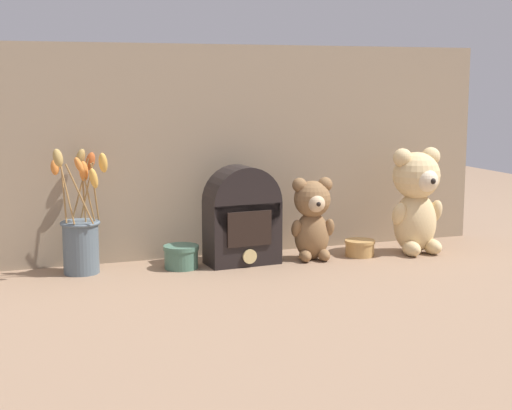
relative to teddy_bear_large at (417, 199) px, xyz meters
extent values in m
plane|color=#8E7056|center=(-0.49, 0.01, -0.16)|extent=(4.00, 4.00, 0.00)
cube|color=gray|center=(-0.49, 0.18, 0.14)|extent=(1.54, 0.02, 0.60)
ellipsoid|color=#DBBC84|center=(0.00, 0.00, -0.07)|extent=(0.14, 0.11, 0.18)
sphere|color=#DBBC84|center=(0.00, 0.00, 0.07)|extent=(0.14, 0.14, 0.14)
sphere|color=beige|center=(0.00, -0.05, 0.06)|extent=(0.07, 0.07, 0.07)
sphere|color=black|center=(0.00, -0.07, 0.06)|extent=(0.02, 0.02, 0.02)
sphere|color=#DBBC84|center=(0.05, 0.01, 0.12)|extent=(0.05, 0.05, 0.05)
sphere|color=#DBBC84|center=(-0.05, 0.00, 0.12)|extent=(0.05, 0.05, 0.05)
ellipsoid|color=#DBBC84|center=(0.06, 0.00, -0.04)|extent=(0.04, 0.06, 0.08)
ellipsoid|color=#DBBC84|center=(-0.06, -0.01, -0.04)|extent=(0.04, 0.06, 0.08)
ellipsoid|color=#DBBC84|center=(0.04, -0.03, -0.14)|extent=(0.05, 0.07, 0.04)
ellipsoid|color=#DBBC84|center=(-0.03, -0.04, -0.14)|extent=(0.05, 0.07, 0.04)
ellipsoid|color=olive|center=(-0.32, 0.03, -0.09)|extent=(0.11, 0.09, 0.14)
sphere|color=olive|center=(-0.32, 0.03, 0.01)|extent=(0.10, 0.10, 0.10)
sphere|color=#D1B289|center=(-0.33, -0.01, 0.01)|extent=(0.05, 0.05, 0.05)
sphere|color=black|center=(-0.33, -0.03, 0.01)|extent=(0.01, 0.01, 0.01)
sphere|color=olive|center=(-0.28, 0.02, 0.05)|extent=(0.04, 0.04, 0.04)
sphere|color=olive|center=(-0.36, 0.03, 0.05)|extent=(0.04, 0.04, 0.04)
ellipsoid|color=olive|center=(-0.27, 0.01, -0.07)|extent=(0.03, 0.05, 0.06)
ellipsoid|color=olive|center=(-0.37, 0.02, -0.07)|extent=(0.03, 0.05, 0.06)
ellipsoid|color=olive|center=(-0.30, -0.01, -0.14)|extent=(0.04, 0.06, 0.03)
ellipsoid|color=olive|center=(-0.35, 0.00, -0.14)|extent=(0.04, 0.06, 0.03)
cylinder|color=slate|center=(-0.96, 0.08, -0.09)|extent=(0.09, 0.09, 0.14)
torus|color=slate|center=(-0.96, 0.08, -0.03)|extent=(0.10, 0.10, 0.01)
cylinder|color=#9E7542|center=(-1.00, 0.08, 0.05)|extent=(0.01, 0.04, 0.14)
ellipsoid|color=orange|center=(-1.02, 0.08, 0.12)|extent=(0.02, 0.03, 0.04)
cylinder|color=#9E7542|center=(-0.92, 0.06, 0.05)|extent=(0.03, 0.05, 0.15)
ellipsoid|color=gold|center=(-0.90, 0.05, 0.13)|extent=(0.04, 0.04, 0.06)
cylinder|color=#9E7542|center=(-0.93, 0.11, 0.05)|extent=(0.04, 0.03, 0.15)
ellipsoid|color=#C65B28|center=(-0.92, 0.13, 0.13)|extent=(0.04, 0.04, 0.05)
cylinder|color=#9E7542|center=(-0.99, 0.06, 0.06)|extent=(0.04, 0.04, 0.17)
ellipsoid|color=tan|center=(-1.01, 0.04, 0.15)|extent=(0.04, 0.04, 0.05)
cylinder|color=#9E7542|center=(-0.95, 0.06, 0.04)|extent=(0.01, 0.01, 0.13)
ellipsoid|color=orange|center=(-0.95, 0.06, 0.11)|extent=(0.03, 0.03, 0.05)
cylinder|color=#9E7542|center=(-0.93, 0.06, 0.04)|extent=(0.03, 0.03, 0.12)
ellipsoid|color=gold|center=(-0.92, 0.04, 0.09)|extent=(0.04, 0.04, 0.06)
cylinder|color=#9E7542|center=(-0.96, 0.03, 0.06)|extent=(0.07, 0.01, 0.16)
ellipsoid|color=orange|center=(-0.96, 0.00, 0.13)|extent=(0.03, 0.02, 0.04)
cylinder|color=#9E7542|center=(-0.95, 0.12, 0.06)|extent=(0.05, 0.02, 0.16)
ellipsoid|color=tan|center=(-0.94, 0.14, 0.14)|extent=(0.04, 0.03, 0.06)
cube|color=black|center=(-0.52, 0.04, -0.08)|extent=(0.21, 0.11, 0.17)
cylinder|color=black|center=(-0.52, 0.04, 0.01)|extent=(0.21, 0.11, 0.20)
cube|color=black|center=(-0.52, -0.01, -0.05)|extent=(0.13, 0.01, 0.10)
cylinder|color=#D6BC7A|center=(-0.52, -0.01, -0.13)|extent=(0.04, 0.01, 0.04)
cylinder|color=tan|center=(-0.17, 0.02, -0.14)|extent=(0.08, 0.08, 0.04)
cylinder|color=tan|center=(-0.17, 0.02, -0.12)|extent=(0.09, 0.09, 0.01)
cylinder|color=#47705B|center=(-0.70, 0.04, -0.14)|extent=(0.09, 0.09, 0.05)
cylinder|color=#47705B|center=(-0.70, 0.04, -0.10)|extent=(0.10, 0.10, 0.01)
camera|label=1|loc=(-1.20, -1.97, 0.34)|focal=55.00mm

